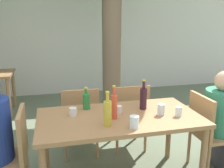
{
  "coord_description": "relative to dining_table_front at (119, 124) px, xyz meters",
  "views": [
    {
      "loc": [
        -0.62,
        -2.22,
        1.69
      ],
      "look_at": [
        0.0,
        0.3,
        1.02
      ],
      "focal_mm": 40.0,
      "sensor_mm": 36.0,
      "label": 1
    }
  ],
  "objects": [
    {
      "name": "cafe_building_wall",
      "position": [
        0.0,
        3.6,
        0.72
      ],
      "size": [
        10.0,
        0.08,
        2.8
      ],
      "color": "silver",
      "rests_on": "ground_plane"
    },
    {
      "name": "dining_table_front",
      "position": [
        0.0,
        0.0,
        0.0
      ],
      "size": [
        1.6,
        0.84,
        0.77
      ],
      "color": "#996B42",
      "rests_on": "ground_plane"
    },
    {
      "name": "patio_chair_0",
      "position": [
        -1.03,
        0.0,
        -0.17
      ],
      "size": [
        0.44,
        0.44,
        0.91
      ],
      "rotation": [
        0.0,
        0.0,
        -1.57
      ],
      "color": "#A87A4C",
      "rests_on": "ground_plane"
    },
    {
      "name": "patio_chair_1",
      "position": [
        1.03,
        0.0,
        -0.17
      ],
      "size": [
        0.44,
        0.44,
        0.91
      ],
      "rotation": [
        0.0,
        0.0,
        1.57
      ],
      "color": "#A87A4C",
      "rests_on": "ground_plane"
    },
    {
      "name": "patio_chair_2",
      "position": [
        -0.32,
        0.65,
        -0.17
      ],
      "size": [
        0.44,
        0.44,
        0.91
      ],
      "rotation": [
        0.0,
        0.0,
        3.14
      ],
      "color": "#A87A4C",
      "rests_on": "ground_plane"
    },
    {
      "name": "patio_chair_3",
      "position": [
        0.32,
        0.65,
        -0.17
      ],
      "size": [
        0.44,
        0.44,
        0.91
      ],
      "rotation": [
        0.0,
        0.0,
        3.14
      ],
      "color": "#A87A4C",
      "rests_on": "ground_plane"
    },
    {
      "name": "wine_bottle_0",
      "position": [
        0.3,
        0.13,
        0.21
      ],
      "size": [
        0.07,
        0.07,
        0.32
      ],
      "color": "#331923",
      "rests_on": "dining_table_front"
    },
    {
      "name": "green_bottle_1",
      "position": [
        -0.29,
        0.27,
        0.17
      ],
      "size": [
        0.08,
        0.08,
        0.24
      ],
      "color": "#287A38",
      "rests_on": "dining_table_front"
    },
    {
      "name": "oil_cruet_2",
      "position": [
        -0.16,
        -0.2,
        0.21
      ],
      "size": [
        0.07,
        0.07,
        0.32
      ],
      "color": "gold",
      "rests_on": "dining_table_front"
    },
    {
      "name": "soda_bottle_3",
      "position": [
        -0.07,
        -0.05,
        0.21
      ],
      "size": [
        0.06,
        0.06,
        0.33
      ],
      "color": "#DB4C2D",
      "rests_on": "dining_table_front"
    },
    {
      "name": "drinking_glass_0",
      "position": [
        -0.44,
        0.11,
        0.12
      ],
      "size": [
        0.07,
        0.07,
        0.08
      ],
      "color": "silver",
      "rests_on": "dining_table_front"
    },
    {
      "name": "drinking_glass_1",
      "position": [
        0.01,
        0.07,
        0.12
      ],
      "size": [
        0.06,
        0.06,
        0.08
      ],
      "color": "silver",
      "rests_on": "dining_table_front"
    },
    {
      "name": "drinking_glass_2",
      "position": [
        0.57,
        -0.14,
        0.13
      ],
      "size": [
        0.07,
        0.07,
        0.09
      ],
      "color": "white",
      "rests_on": "dining_table_front"
    },
    {
      "name": "drinking_glass_3",
      "position": [
        0.41,
        -0.07,
        0.14
      ],
      "size": [
        0.07,
        0.07,
        0.11
      ],
      "color": "silver",
      "rests_on": "dining_table_front"
    },
    {
      "name": "drinking_glass_4",
      "position": [
        0.05,
        -0.31,
        0.14
      ],
      "size": [
        0.08,
        0.08,
        0.11
      ],
      "color": "white",
      "rests_on": "dining_table_front"
    }
  ]
}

